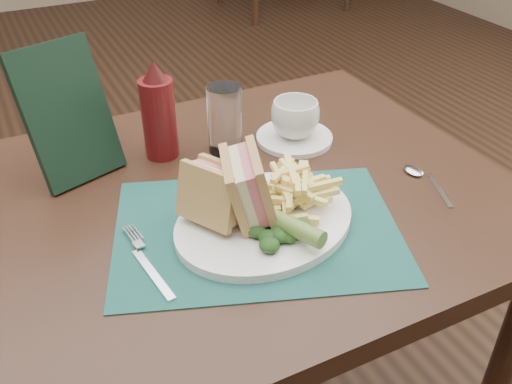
% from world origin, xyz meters
% --- Properties ---
extents(floor, '(7.00, 7.00, 0.00)m').
position_xyz_m(floor, '(0.00, 0.00, 0.00)').
color(floor, black).
rests_on(floor, ground).
extents(wall_back, '(6.00, 0.00, 6.00)m').
position_xyz_m(wall_back, '(0.00, 3.50, 0.00)').
color(wall_back, gray).
rests_on(wall_back, ground).
extents(table_main, '(0.90, 0.75, 0.75)m').
position_xyz_m(table_main, '(0.00, -0.50, 0.38)').
color(table_main, black).
rests_on(table_main, ground).
extents(placemat, '(0.52, 0.44, 0.00)m').
position_xyz_m(placemat, '(-0.03, -0.61, 0.75)').
color(placemat, '#174A43').
rests_on(placemat, table_main).
extents(plate, '(0.35, 0.31, 0.01)m').
position_xyz_m(plate, '(-0.02, -0.61, 0.76)').
color(plate, white).
rests_on(plate, placemat).
extents(sandwich_half_a, '(0.11, 0.12, 0.10)m').
position_xyz_m(sandwich_half_a, '(-0.10, -0.59, 0.82)').
color(sandwich_half_a, tan).
rests_on(sandwich_half_a, plate).
extents(sandwich_half_b, '(0.11, 0.13, 0.11)m').
position_xyz_m(sandwich_half_b, '(-0.06, -0.59, 0.82)').
color(sandwich_half_b, tan).
rests_on(sandwich_half_b, plate).
extents(kale_garnish, '(0.11, 0.08, 0.03)m').
position_xyz_m(kale_garnish, '(-0.02, -0.66, 0.78)').
color(kale_garnish, '#163613').
rests_on(kale_garnish, plate).
extents(pickle_spear, '(0.07, 0.12, 0.03)m').
position_xyz_m(pickle_spear, '(-0.01, -0.67, 0.79)').
color(pickle_spear, '#51722B').
rests_on(pickle_spear, plate).
extents(fries_pile, '(0.18, 0.20, 0.06)m').
position_xyz_m(fries_pile, '(0.05, -0.59, 0.80)').
color(fries_pile, '#FDE77E').
rests_on(fries_pile, plate).
extents(fork, '(0.05, 0.17, 0.01)m').
position_xyz_m(fork, '(-0.21, -0.61, 0.76)').
color(fork, silver).
rests_on(fork, placemat).
extents(spoon, '(0.08, 0.15, 0.01)m').
position_xyz_m(spoon, '(0.30, -0.63, 0.76)').
color(spoon, silver).
rests_on(spoon, table_main).
extents(saucer, '(0.20, 0.20, 0.01)m').
position_xyz_m(saucer, '(0.16, -0.39, 0.76)').
color(saucer, white).
rests_on(saucer, table_main).
extents(coffee_cup, '(0.11, 0.11, 0.07)m').
position_xyz_m(coffee_cup, '(0.16, -0.39, 0.80)').
color(coffee_cup, white).
rests_on(coffee_cup, saucer).
extents(drinking_glass, '(0.07, 0.07, 0.13)m').
position_xyz_m(drinking_glass, '(0.03, -0.36, 0.81)').
color(drinking_glass, white).
rests_on(drinking_glass, table_main).
extents(ketchup_bottle, '(0.07, 0.07, 0.19)m').
position_xyz_m(ketchup_bottle, '(-0.09, -0.33, 0.84)').
color(ketchup_bottle, '#530E10').
rests_on(ketchup_bottle, table_main).
extents(check_presenter, '(0.17, 0.13, 0.23)m').
position_xyz_m(check_presenter, '(-0.24, -0.32, 0.87)').
color(check_presenter, black).
rests_on(check_presenter, table_main).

